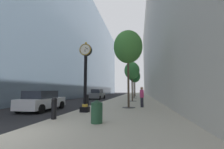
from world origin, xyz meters
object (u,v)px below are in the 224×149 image
(bollard_third, at_px, (87,101))
(street_tree_far, at_px, (135,76))
(pedestrian_walking, at_px, (142,96))
(street_tree_near, at_px, (128,47))
(trash_bin, at_px, (97,111))
(street_clock, at_px, (85,73))
(street_tree_mid_near, at_px, (132,71))
(street_tree_mid_far, at_px, (134,75))
(car_grey_near, at_px, (97,94))
(bollard_nearest, at_px, (54,108))
(car_white_mid, at_px, (42,101))

(bollard_third, bearing_deg, street_tree_far, 81.34)
(pedestrian_walking, bearing_deg, street_tree_near, -155.33)
(trash_bin, bearing_deg, street_clock, 118.38)
(street_tree_near, relative_size, trash_bin, 6.34)
(street_tree_mid_near, relative_size, trash_bin, 4.95)
(street_clock, height_order, street_tree_mid_far, street_tree_mid_far)
(car_grey_near, bearing_deg, bollard_nearest, -81.30)
(street_clock, relative_size, street_tree_far, 0.81)
(street_tree_far, bearing_deg, bollard_nearest, -97.09)
(bollard_nearest, relative_size, pedestrian_walking, 0.64)
(bollard_nearest, height_order, pedestrian_walking, pedestrian_walking)
(street_tree_mid_near, relative_size, street_tree_far, 0.87)
(street_tree_mid_near, bearing_deg, trash_bin, -94.33)
(bollard_third, xyz_separation_m, trash_bin, (2.43, -5.63, -0.04))
(car_grey_near, relative_size, car_white_mid, 1.05)
(bollard_third, distance_m, street_tree_near, 5.79)
(street_tree_mid_far, distance_m, pedestrian_walking, 14.62)
(bollard_third, xyz_separation_m, street_tree_near, (3.45, 0.59, 4.60))
(street_clock, bearing_deg, street_tree_near, 47.60)
(street_tree_far, bearing_deg, car_white_mid, -105.58)
(car_white_mid, bearing_deg, pedestrian_walking, 17.50)
(bollard_nearest, xyz_separation_m, street_tree_mid_near, (3.45, 13.06, 3.42))
(street_tree_mid_near, xyz_separation_m, car_grey_near, (-6.33, 5.76, -3.32))
(street_clock, distance_m, bollard_nearest, 3.46)
(street_tree_mid_far, relative_size, car_white_mid, 1.26)
(street_clock, relative_size, car_grey_near, 1.08)
(trash_bin, bearing_deg, car_white_mid, 143.06)
(trash_bin, relative_size, car_grey_near, 0.23)
(pedestrian_walking, bearing_deg, car_grey_near, 120.56)
(bollard_third, relative_size, car_white_mid, 0.26)
(bollard_third, bearing_deg, bollard_nearest, -90.00)
(street_tree_mid_near, relative_size, car_grey_near, 1.15)
(street_clock, height_order, car_white_mid, street_clock)
(street_tree_far, bearing_deg, pedestrian_walking, -87.04)
(bollard_third, distance_m, car_grey_near, 14.01)
(bollard_third, distance_m, street_tree_mid_far, 16.10)
(trash_bin, bearing_deg, street_tree_far, 87.92)
(car_grey_near, xyz_separation_m, car_white_mid, (-0.37, -15.07, -0.06))
(street_tree_far, bearing_deg, car_grey_near, -125.22)
(street_clock, relative_size, car_white_mid, 1.13)
(street_clock, distance_m, car_white_mid, 4.57)
(bollard_third, bearing_deg, street_tree_near, 9.67)
(street_clock, relative_size, pedestrian_walking, 2.78)
(street_tree_near, bearing_deg, street_tree_far, 90.00)
(trash_bin, distance_m, car_white_mid, 7.10)
(street_clock, relative_size, street_tree_mid_near, 0.93)
(street_tree_mid_far, relative_size, pedestrian_walking, 3.11)
(bollard_third, bearing_deg, car_white_mid, -157.22)
(car_grey_near, distance_m, car_white_mid, 15.08)
(street_tree_far, relative_size, car_grey_near, 1.32)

